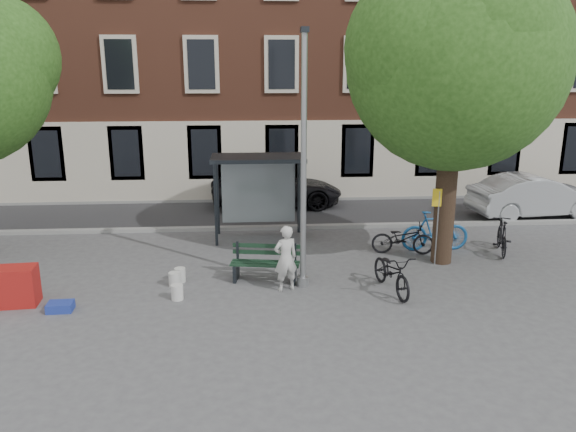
# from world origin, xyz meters

# --- Properties ---
(ground) EXTENTS (90.00, 90.00, 0.00)m
(ground) POSITION_xyz_m (0.00, 0.00, 0.00)
(ground) COLOR #4C4C4F
(ground) RESTS_ON ground
(road) EXTENTS (40.00, 4.00, 0.01)m
(road) POSITION_xyz_m (0.00, 7.00, 0.01)
(road) COLOR #28282B
(road) RESTS_ON ground
(curb_near) EXTENTS (40.00, 0.25, 0.12)m
(curb_near) POSITION_xyz_m (0.00, 5.00, 0.06)
(curb_near) COLOR gray
(curb_near) RESTS_ON ground
(curb_far) EXTENTS (40.00, 0.25, 0.12)m
(curb_far) POSITION_xyz_m (0.00, 9.00, 0.06)
(curb_far) COLOR gray
(curb_far) RESTS_ON ground
(building_row) EXTENTS (30.00, 8.00, 14.00)m
(building_row) POSITION_xyz_m (0.00, 13.00, 7.00)
(building_row) COLOR brown
(building_row) RESTS_ON ground
(lamppost) EXTENTS (0.28, 0.35, 6.11)m
(lamppost) POSITION_xyz_m (0.00, 0.00, 2.78)
(lamppost) COLOR #9EA0A3
(lamppost) RESTS_ON ground
(tree_right) EXTENTS (5.76, 5.60, 8.20)m
(tree_right) POSITION_xyz_m (4.01, 1.38, 5.62)
(tree_right) COLOR black
(tree_right) RESTS_ON ground
(bus_shelter) EXTENTS (2.85, 1.45, 2.62)m
(bus_shelter) POSITION_xyz_m (-0.61, 4.11, 1.92)
(bus_shelter) COLOR #1E2328
(bus_shelter) RESTS_ON ground
(painter) EXTENTS (0.69, 0.57, 1.63)m
(painter) POSITION_xyz_m (-0.44, -0.22, 0.81)
(painter) COLOR silver
(painter) RESTS_ON ground
(bench) EXTENTS (1.80, 0.83, 0.89)m
(bench) POSITION_xyz_m (-0.91, 0.46, 0.41)
(bench) COLOR #1E2328
(bench) RESTS_ON ground
(bike_a) EXTENTS (1.85, 0.88, 0.93)m
(bike_a) POSITION_xyz_m (3.10, 2.24, 0.47)
(bike_a) COLOR black
(bike_a) RESTS_ON ground
(bike_b) EXTENTS (2.01, 0.60, 1.20)m
(bike_b) POSITION_xyz_m (4.12, 2.48, 0.60)
(bike_b) COLOR #1C599D
(bike_b) RESTS_ON ground
(bike_c) EXTENTS (1.02, 2.00, 1.00)m
(bike_c) POSITION_xyz_m (2.10, -0.50, 0.50)
(bike_c) COLOR black
(bike_c) RESTS_ON ground
(bike_d) EXTENTS (0.95, 1.77, 1.02)m
(bike_d) POSITION_xyz_m (5.99, 2.13, 0.51)
(bike_d) COLOR black
(bike_d) RESTS_ON ground
(car_dark) EXTENTS (5.11, 2.56, 1.39)m
(car_dark) POSITION_xyz_m (-0.26, 8.18, 0.69)
(car_dark) COLOR black
(car_dark) RESTS_ON ground
(car_silver) EXTENTS (4.76, 2.14, 1.52)m
(car_silver) POSITION_xyz_m (8.90, 6.00, 0.76)
(car_silver) COLOR #A7ABAF
(car_silver) RESTS_ON ground
(red_stand) EXTENTS (0.95, 0.67, 0.90)m
(red_stand) POSITION_xyz_m (-6.59, -0.67, 0.45)
(red_stand) COLOR #A81916
(red_stand) RESTS_ON ground
(blue_crate) EXTENTS (0.57, 0.42, 0.20)m
(blue_crate) POSITION_xyz_m (-5.52, -1.08, 0.10)
(blue_crate) COLOR #213598
(blue_crate) RESTS_ON ground
(bucket_a) EXTENTS (0.29, 0.29, 0.36)m
(bucket_a) POSITION_xyz_m (-3.00, -0.63, 0.18)
(bucket_a) COLOR silver
(bucket_a) RESTS_ON ground
(bucket_b) EXTENTS (0.34, 0.34, 0.36)m
(bucket_b) POSITION_xyz_m (-3.07, 0.49, 0.18)
(bucket_b) COLOR silver
(bucket_b) RESTS_ON ground
(bucket_c) EXTENTS (0.31, 0.31, 0.36)m
(bucket_c) POSITION_xyz_m (-3.17, 0.20, 0.18)
(bucket_c) COLOR silver
(bucket_c) RESTS_ON ground
(notice_sign) EXTENTS (0.36, 0.10, 2.12)m
(notice_sign) POSITION_xyz_m (3.77, 1.31, 1.58)
(notice_sign) COLOR #9EA0A3
(notice_sign) RESTS_ON ground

